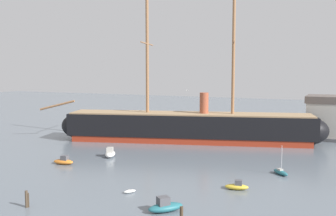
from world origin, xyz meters
TOP-DOWN VIEW (x-y plane):
  - tall_ship at (-4.33, 56.48)m, footprint 68.53×24.64m
  - motorboat_foreground_right at (10.22, 10.88)m, footprint 4.46×4.73m
  - dinghy_near_centre at (2.43, 15.72)m, footprint 1.71×1.97m
  - motorboat_mid_left at (-17.20, 25.68)m, footprint 4.12×2.11m
  - motorboat_mid_right at (15.98, 23.50)m, footprint 3.65×2.12m
  - motorboat_alongside_bow at (-12.78, 34.64)m, footprint 3.67×4.98m
  - sailboat_alongside_stern at (20.48, 34.71)m, footprint 3.40×3.60m
  - dinghy_far_left at (-27.84, 53.43)m, footprint 1.39×2.45m
  - sailboat_distant_centre at (2.82, 63.96)m, footprint 4.46×1.85m
  - mooring_piling_nearest at (13.79, 7.46)m, footprint 0.39×0.39m
  - mooring_piling_left_pair at (-6.50, 5.14)m, footprint 0.39×0.39m
  - mooring_piling_right_pair at (-6.56, 5.03)m, footprint 0.36×0.36m
  - seagull_in_flight at (4.84, 31.78)m, footprint 0.80×0.99m

SIDE VIEW (x-z plane):
  - dinghy_near_centre at x=2.43m, z-range 0.00..0.44m
  - dinghy_far_left at x=-27.84m, z-range 0.00..0.55m
  - sailboat_alongside_stern at x=20.48m, z-range -2.06..2.90m
  - sailboat_distant_centre at x=2.82m, z-range -2.34..3.29m
  - motorboat_mid_right at x=15.98m, z-range -0.21..1.22m
  - motorboat_mid_left at x=-17.20m, z-range -0.25..1.41m
  - motorboat_foreground_right at x=10.22m, z-range -0.29..1.65m
  - motorboat_alongside_bow at x=-12.78m, z-range -0.29..1.65m
  - mooring_piling_left_pair at x=-6.50m, z-range 0.00..1.83m
  - mooring_piling_right_pair at x=-6.56m, z-range 0.00..2.17m
  - mooring_piling_nearest at x=13.79m, z-range 0.00..2.25m
  - tall_ship at x=-4.33m, z-range -13.23..20.46m
  - seagull_in_flight at x=4.84m, z-range 13.79..13.93m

